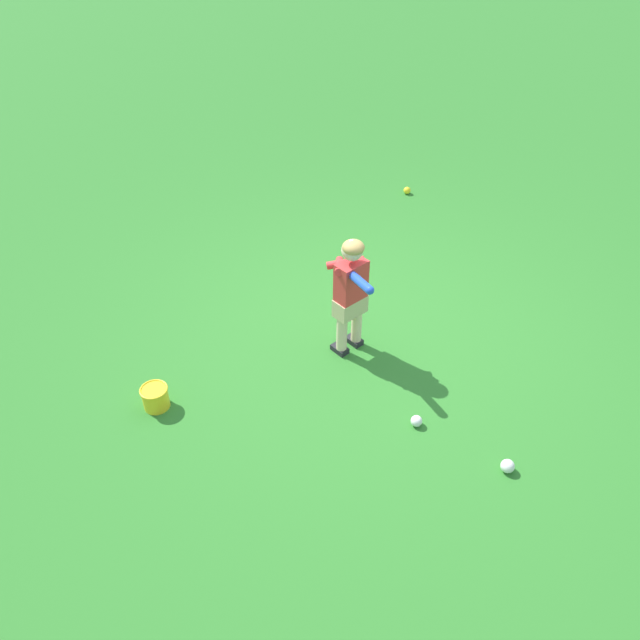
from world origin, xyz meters
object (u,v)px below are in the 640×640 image
(child_batter, at_px, (351,287))
(play_ball_center_lawn, at_px, (416,421))
(toy_bucket, at_px, (155,397))
(play_ball_by_bucket, at_px, (508,466))
(play_ball_near_batter, at_px, (407,190))

(child_batter, distance_m, play_ball_center_lawn, 1.16)
(child_batter, bearing_deg, play_ball_center_lawn, 173.91)
(play_ball_center_lawn, relative_size, toy_bucket, 0.41)
(child_batter, relative_size, play_ball_center_lawn, 12.26)
(child_batter, xyz_separation_m, play_ball_by_bucket, (-1.66, -0.13, -0.60))
(play_ball_near_batter, height_order, toy_bucket, toy_bucket)
(child_batter, bearing_deg, play_ball_near_batter, -50.95)
(play_ball_by_bucket, height_order, play_ball_near_batter, play_ball_by_bucket)
(play_ball_by_bucket, bearing_deg, child_batter, 4.53)
(play_ball_by_bucket, xyz_separation_m, toy_bucket, (1.97, 1.75, 0.05))
(child_batter, distance_m, play_ball_by_bucket, 1.77)
(play_ball_center_lawn, height_order, play_ball_near_batter, play_ball_center_lawn)
(play_ball_center_lawn, height_order, toy_bucket, toy_bucket)
(play_ball_near_batter, bearing_deg, toy_bucket, 111.59)
(child_batter, xyz_separation_m, play_ball_center_lawn, (-0.98, 0.10, -0.61))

